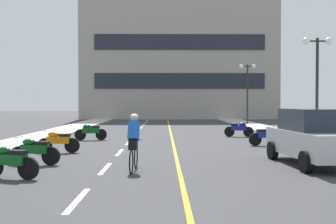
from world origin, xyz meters
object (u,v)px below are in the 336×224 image
Objects in this scene: cyclist_rider at (134,141)px; motorcycle_6 at (267,136)px; street_lamp_far at (247,80)px; motorcycle_3 at (10,161)px; street_lamp_mid at (317,65)px; motorcycle_8 at (239,129)px; parked_car_near at (313,137)px; motorcycle_5 at (58,141)px; motorcycle_7 at (91,131)px; motorcycle_4 at (34,150)px.

motorcycle_6 is at bearing 50.32° from cyclist_rider.
motorcycle_3 is (-11.49, -25.06, -3.49)m from street_lamp_far.
street_lamp_mid reaches higher than motorcycle_6.
parked_car_near is at bearing -87.87° from motorcycle_8.
motorcycle_5 is 1.00× the size of motorcycle_7.
motorcycle_6 is 4.87m from motorcycle_8.
street_lamp_far is 27.79m from motorcycle_3.
cyclist_rider is (-5.71, -1.02, -0.03)m from parked_car_near.
cyclist_rider is at bearing -51.90° from motorcycle_5.
street_lamp_far reaches higher than motorcycle_5.
street_lamp_mid is 16.18m from street_lamp_far.
parked_car_near is 2.61× the size of motorcycle_3.
street_lamp_far is at bearing 51.45° from motorcycle_7.
motorcycle_4 is at bearing 92.50° from motorcycle_3.
motorcycle_5 is at bearing 160.28° from parked_car_near.
motorcycle_5 is at bearing -139.19° from motorcycle_8.
street_lamp_far reaches higher than motorcycle_8.
motorcycle_3 is 10.87m from motorcycle_7.
parked_car_near is at bearing 10.13° from cyclist_rider.
street_lamp_mid is 13.76m from motorcycle_4.
parked_car_near is (-2.63, -6.66, -2.91)m from street_lamp_mid.
motorcycle_3 and motorcycle_8 have the same top height.
motorcycle_5 is 5.44m from cyclist_rider.
parked_car_near is 2.55× the size of motorcycle_8.
motorcycle_5 is 11.44m from motorcycle_8.
street_lamp_far is 18.48m from motorcycle_7.
motorcycle_6 is at bearing 16.14° from motorcycle_5.
street_lamp_far is 3.10× the size of motorcycle_6.
motorcycle_8 is (-3.03, 4.06, -3.35)m from street_lamp_mid.
motorcycle_4 is (-11.60, -22.70, -3.49)m from street_lamp_far.
motorcycle_8 is at bearing 40.81° from motorcycle_5.
street_lamp_mid reaches higher than motorcycle_8.
parked_car_near is 2.54× the size of motorcycle_7.
parked_car_near is 9.03m from motorcycle_4.
parked_car_near is 5.80m from cyclist_rider.
motorcycle_4 is 1.00× the size of motorcycle_5.
street_lamp_mid is 11.72m from cyclist_rider.
parked_car_near is at bearing 14.02° from motorcycle_3.
parked_car_near is 2.54× the size of motorcycle_6.
street_lamp_far is 23.19m from parked_car_near.
street_lamp_mid is 1.17× the size of parked_car_near.
motorcycle_3 is at bearing -159.36° from cyclist_rider.
street_lamp_mid reaches higher than cyclist_rider.
street_lamp_far is 3.11× the size of motorcycle_8.
cyclist_rider is at bearing -137.39° from street_lamp_mid.
street_lamp_far is 3.11× the size of motorcycle_4.
street_lamp_mid is 2.98× the size of motorcycle_4.
street_lamp_far is 1.22× the size of parked_car_near.
motorcycle_3 and motorcycle_6 have the same top height.
cyclist_rider is at bearing -129.68° from motorcycle_6.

